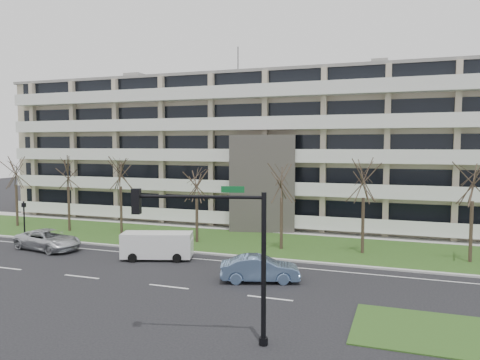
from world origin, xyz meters
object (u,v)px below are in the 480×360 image
at_px(silver_pickup, 48,240).
at_px(pedestrian_signal, 24,215).
at_px(traffic_signal, 218,242).
at_px(white_van, 158,243).
at_px(blue_sedan, 260,269).

relative_size(silver_pickup, pedestrian_signal, 1.70).
bearing_deg(traffic_signal, white_van, 114.63).
bearing_deg(traffic_signal, blue_sedan, 81.99).
bearing_deg(silver_pickup, pedestrian_signal, 72.31).
xyz_separation_m(white_van, pedestrian_signal, (-14.34, 2.39, 0.95)).
bearing_deg(pedestrian_signal, blue_sedan, -30.57).
bearing_deg(white_van, traffic_signal, -69.17).
distance_m(white_van, traffic_signal, 15.17).
relative_size(blue_sedan, traffic_signal, 0.72).
relative_size(white_van, traffic_signal, 0.81).
relative_size(silver_pickup, traffic_signal, 0.86).
relative_size(blue_sedan, white_van, 0.89).
distance_m(silver_pickup, white_van, 9.53).
bearing_deg(pedestrian_signal, traffic_signal, -48.37).
bearing_deg(white_van, pedestrian_signal, 152.41).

